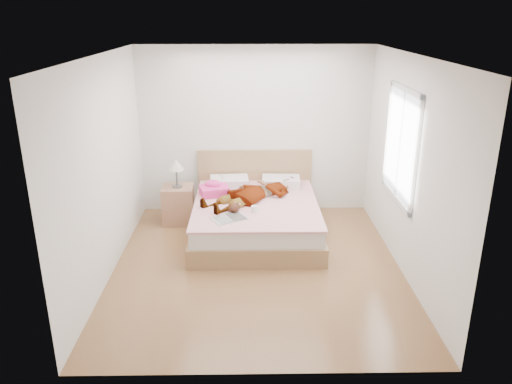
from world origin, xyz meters
The scene contains 11 objects.
ground centered at (0.00, 0.00, 0.00)m, with size 4.00×4.00×0.00m, color #54301A.
woman centered at (0.00, 1.15, 0.63)m, with size 0.63×1.69×0.23m, color white.
hair centered at (-0.57, 1.60, 0.55)m, with size 0.40×0.49×0.07m, color black.
phone centered at (-0.50, 1.55, 0.70)m, with size 0.05×0.10×0.01m, color silver.
room_shell centered at (1.77, 0.30, 1.50)m, with size 4.00×4.00×4.00m.
bed centered at (0.00, 1.04, 0.28)m, with size 1.80×2.08×1.00m.
towel centered at (-0.61, 1.28, 0.60)m, with size 0.47×0.42×0.21m.
magazine centered at (-0.35, 0.35, 0.52)m, with size 0.52×0.46×0.03m.
coffee_mug centered at (-0.03, 0.57, 0.56)m, with size 0.12×0.11×0.09m.
plush_toy centered at (-0.29, 0.58, 0.57)m, with size 0.18×0.23×0.11m.
nightstand centered at (-1.17, 1.45, 0.33)m, with size 0.48×0.43×1.01m.
Camera 1 is at (-0.11, -5.63, 3.04)m, focal length 35.00 mm.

